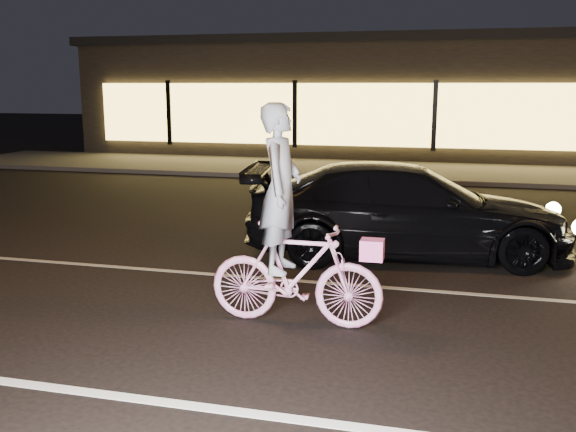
# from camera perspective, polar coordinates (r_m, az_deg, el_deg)

# --- Properties ---
(ground) EXTENTS (90.00, 90.00, 0.00)m
(ground) POSITION_cam_1_polar(r_m,az_deg,el_deg) (6.49, 8.31, -11.74)
(ground) COLOR black
(ground) RESTS_ON ground
(lane_stripe_near) EXTENTS (60.00, 0.12, 0.01)m
(lane_stripe_near) POSITION_cam_1_polar(r_m,az_deg,el_deg) (5.15, 6.41, -18.20)
(lane_stripe_near) COLOR silver
(lane_stripe_near) RESTS_ON ground
(lane_stripe_far) EXTENTS (60.00, 0.10, 0.01)m
(lane_stripe_far) POSITION_cam_1_polar(r_m,az_deg,el_deg) (8.36, 9.80, -6.36)
(lane_stripe_far) COLOR gray
(lane_stripe_far) RESTS_ON ground
(sidewalk) EXTENTS (30.00, 4.00, 0.12)m
(sidewalk) POSITION_cam_1_polar(r_m,az_deg,el_deg) (19.11, 12.53, 3.82)
(sidewalk) COLOR #383533
(sidewalk) RESTS_ON ground
(storefront) EXTENTS (25.40, 8.42, 4.20)m
(storefront) POSITION_cam_1_polar(r_m,az_deg,el_deg) (24.91, 13.24, 10.36)
(storefront) COLOR black
(storefront) RESTS_ON ground
(cyclist) EXTENTS (1.89, 0.65, 2.38)m
(cyclist) POSITION_cam_1_polar(r_m,az_deg,el_deg) (6.83, 0.33, -2.90)
(cyclist) COLOR #F341A9
(cyclist) RESTS_ON ground
(sedan) EXTENTS (5.05, 2.63, 1.40)m
(sedan) POSITION_cam_1_polar(r_m,az_deg,el_deg) (9.78, 10.53, 0.46)
(sedan) COLOR black
(sedan) RESTS_ON ground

